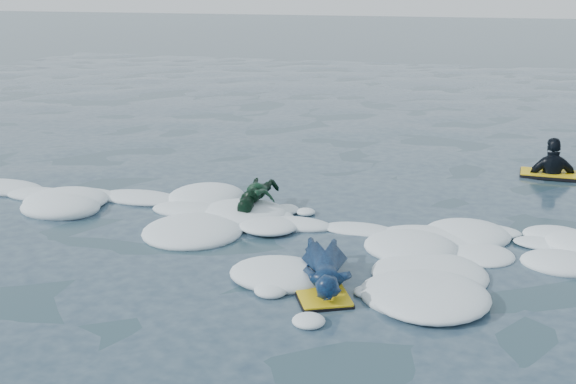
# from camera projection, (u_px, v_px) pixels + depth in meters

# --- Properties ---
(ground) EXTENTS (120.00, 120.00, 0.00)m
(ground) POSITION_uv_depth(u_px,v_px,m) (170.00, 251.00, 8.50)
(ground) COLOR #162436
(ground) RESTS_ON ground
(foam_band) EXTENTS (12.00, 3.10, 0.30)m
(foam_band) POSITION_uv_depth(u_px,v_px,m) (205.00, 224.00, 9.44)
(foam_band) COLOR white
(foam_band) RESTS_ON ground
(prone_woman_unit) EXTENTS (0.90, 1.53, 0.36)m
(prone_woman_unit) POSITION_uv_depth(u_px,v_px,m) (325.00, 270.00, 7.47)
(prone_woman_unit) COLOR black
(prone_woman_unit) RESTS_ON ground
(prone_child_unit) EXTENTS (0.56, 1.12, 0.41)m
(prone_child_unit) POSITION_uv_depth(u_px,v_px,m) (257.00, 199.00, 9.82)
(prone_child_unit) COLOR black
(prone_child_unit) RESTS_ON ground
(waiting_rider_unit) EXTENTS (1.01, 0.56, 1.50)m
(waiting_rider_unit) POSITION_uv_depth(u_px,v_px,m) (551.00, 182.00, 11.74)
(waiting_rider_unit) COLOR black
(waiting_rider_unit) RESTS_ON ground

